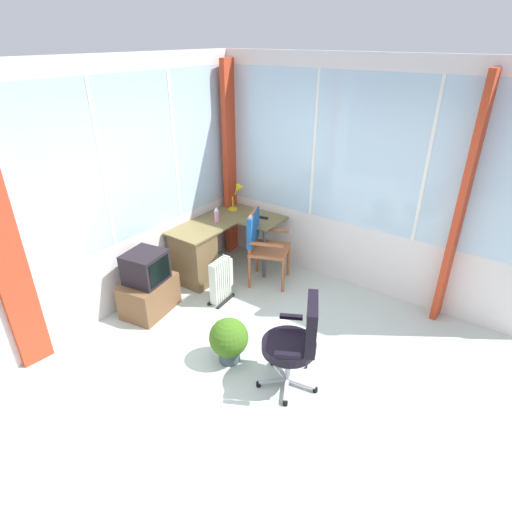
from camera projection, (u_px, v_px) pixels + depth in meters
name	position (u px, v px, depth m)	size (l,w,h in m)	color
ground	(261.00, 377.00, 4.11)	(5.18, 5.07, 0.06)	beige
north_window_panel	(105.00, 197.00, 4.50)	(4.18, 0.07, 2.79)	silver
east_window_panel	(364.00, 182.00, 4.97)	(0.07, 4.07, 2.79)	silver
curtain_north_left	(2.00, 241.00, 3.66)	(0.29, 0.07, 2.69)	#BC3C21
curtain_corner	(230.00, 163.00, 5.89)	(0.29, 0.07, 2.69)	#BC3C21
curtain_east_far	(462.00, 208.00, 4.36)	(0.29, 0.07, 2.69)	#BC3C21
desk	(199.00, 253.00, 5.50)	(1.39, 1.02, 0.73)	olive
desk_lamp	(239.00, 192.00, 5.90)	(0.23, 0.20, 0.38)	yellow
tv_remote	(263.00, 217.00, 5.70)	(0.04, 0.15, 0.02)	black
spray_bottle	(217.00, 215.00, 5.55)	(0.06, 0.06, 0.22)	pink
wooden_armchair	(260.00, 238.00, 5.38)	(0.63, 0.63, 0.98)	#9E5A35
office_chair	(298.00, 339.00, 3.75)	(0.62, 0.58, 0.94)	#B7B7BF
tv_on_stand	(148.00, 286.00, 4.89)	(0.71, 0.54, 0.78)	brown
space_heater	(222.00, 280.00, 5.12)	(0.40, 0.20, 0.57)	silver
potted_plant	(229.00, 339.00, 4.16)	(0.40, 0.40, 0.49)	#3E4E51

